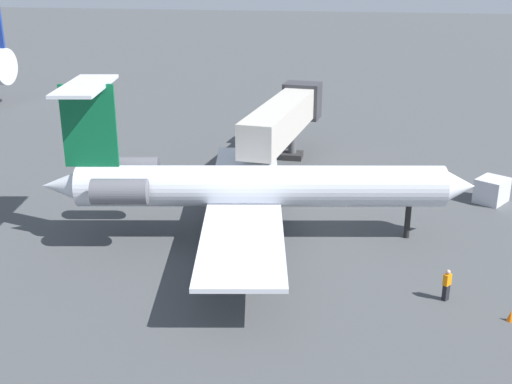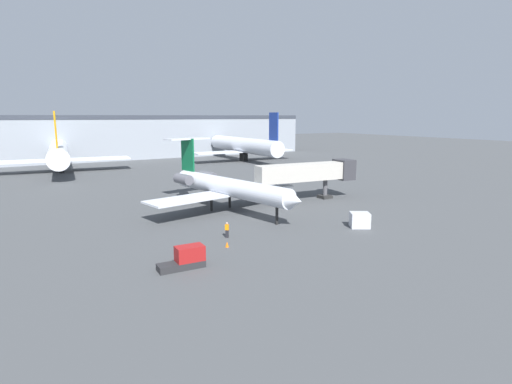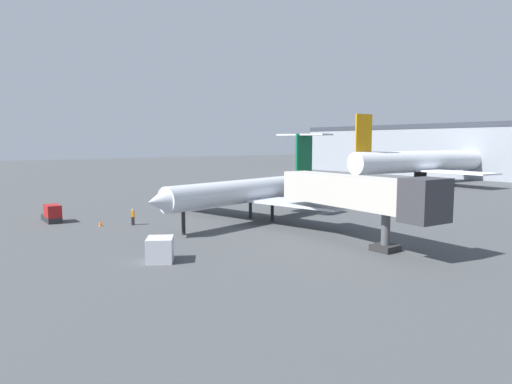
{
  "view_description": "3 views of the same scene",
  "coord_description": "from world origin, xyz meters",
  "px_view_note": "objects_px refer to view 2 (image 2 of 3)",
  "views": [
    {
      "loc": [
        -36.43,
        -2.17,
        16.04
      ],
      "look_at": [
        1.24,
        4.98,
        2.19
      ],
      "focal_mm": 44.32,
      "sensor_mm": 36.0,
      "label": 1
    },
    {
      "loc": [
        -26.37,
        -44.03,
        12.83
      ],
      "look_at": [
        1.04,
        0.58,
        3.12
      ],
      "focal_mm": 28.75,
      "sensor_mm": 36.0,
      "label": 2
    },
    {
      "loc": [
        37.99,
        -25.39,
        8.55
      ],
      "look_at": [
        -1.78,
        5.93,
        3.06
      ],
      "focal_mm": 32.23,
      "sensor_mm": 36.0,
      "label": 3
    }
  ],
  "objects_px": {
    "baggage_tug_lead": "(186,259)",
    "jet_bridge": "(312,172)",
    "regional_jet": "(225,186)",
    "cargo_container_uld": "(360,220)",
    "parked_airliner_west_mid": "(244,146)",
    "traffic_cone_near": "(227,244)",
    "parked_airliner_west_end": "(59,153)",
    "ground_crew_marshaller": "(227,230)"
  },
  "relations": [
    {
      "from": "cargo_container_uld",
      "to": "parked_airliner_west_mid",
      "type": "relative_size",
      "value": 0.08
    },
    {
      "from": "jet_bridge",
      "to": "ground_crew_marshaller",
      "type": "distance_m",
      "value": 23.85
    },
    {
      "from": "ground_crew_marshaller",
      "to": "parked_airliner_west_end",
      "type": "height_order",
      "value": "parked_airliner_west_end"
    },
    {
      "from": "cargo_container_uld",
      "to": "ground_crew_marshaller",
      "type": "bearing_deg",
      "value": 163.59
    },
    {
      "from": "jet_bridge",
      "to": "parked_airliner_west_end",
      "type": "bearing_deg",
      "value": 118.12
    },
    {
      "from": "traffic_cone_near",
      "to": "parked_airliner_west_mid",
      "type": "relative_size",
      "value": 0.02
    },
    {
      "from": "baggage_tug_lead",
      "to": "parked_airliner_west_mid",
      "type": "xyz_separation_m",
      "value": [
        46.77,
        71.38,
        3.64
      ]
    },
    {
      "from": "regional_jet",
      "to": "traffic_cone_near",
      "type": "xyz_separation_m",
      "value": [
        -7.28,
        -14.45,
        -3.19
      ]
    },
    {
      "from": "ground_crew_marshaller",
      "to": "cargo_container_uld",
      "type": "height_order",
      "value": "cargo_container_uld"
    },
    {
      "from": "parked_airliner_west_end",
      "to": "cargo_container_uld",
      "type": "bearing_deg",
      "value": -71.33
    },
    {
      "from": "baggage_tug_lead",
      "to": "cargo_container_uld",
      "type": "xyz_separation_m",
      "value": [
        22.28,
        1.63,
        0.04
      ]
    },
    {
      "from": "regional_jet",
      "to": "jet_bridge",
      "type": "height_order",
      "value": "regional_jet"
    },
    {
      "from": "baggage_tug_lead",
      "to": "parked_airliner_west_end",
      "type": "relative_size",
      "value": 0.11
    },
    {
      "from": "cargo_container_uld",
      "to": "parked_airliner_west_mid",
      "type": "distance_m",
      "value": 74.01
    },
    {
      "from": "regional_jet",
      "to": "cargo_container_uld",
      "type": "xyz_separation_m",
      "value": [
        9.38,
        -16.04,
        -2.59
      ]
    },
    {
      "from": "baggage_tug_lead",
      "to": "parked_airliner_west_end",
      "type": "height_order",
      "value": "parked_airliner_west_end"
    },
    {
      "from": "jet_bridge",
      "to": "parked_airliner_west_end",
      "type": "relative_size",
      "value": 0.45
    },
    {
      "from": "regional_jet",
      "to": "jet_bridge",
      "type": "bearing_deg",
      "value": -1.4
    },
    {
      "from": "ground_crew_marshaller",
      "to": "baggage_tug_lead",
      "type": "distance_m",
      "value": 9.37
    },
    {
      "from": "jet_bridge",
      "to": "parked_airliner_west_end",
      "type": "distance_m",
      "value": 62.9
    },
    {
      "from": "baggage_tug_lead",
      "to": "parked_airliner_west_end",
      "type": "distance_m",
      "value": 72.89
    },
    {
      "from": "jet_bridge",
      "to": "baggage_tug_lead",
      "type": "bearing_deg",
      "value": -148.19
    },
    {
      "from": "jet_bridge",
      "to": "ground_crew_marshaller",
      "type": "bearing_deg",
      "value": -151.64
    },
    {
      "from": "baggage_tug_lead",
      "to": "parked_airliner_west_mid",
      "type": "bearing_deg",
      "value": 56.76
    },
    {
      "from": "regional_jet",
      "to": "parked_airliner_west_mid",
      "type": "bearing_deg",
      "value": 57.77
    },
    {
      "from": "baggage_tug_lead",
      "to": "regional_jet",
      "type": "bearing_deg",
      "value": 53.86
    },
    {
      "from": "jet_bridge",
      "to": "parked_airliner_west_mid",
      "type": "distance_m",
      "value": 57.28
    },
    {
      "from": "ground_crew_marshaller",
      "to": "traffic_cone_near",
      "type": "height_order",
      "value": "ground_crew_marshaller"
    },
    {
      "from": "ground_crew_marshaller",
      "to": "traffic_cone_near",
      "type": "distance_m",
      "value": 3.3
    },
    {
      "from": "regional_jet",
      "to": "ground_crew_marshaller",
      "type": "relative_size",
      "value": 15.53
    },
    {
      "from": "jet_bridge",
      "to": "parked_airliner_west_mid",
      "type": "xyz_separation_m",
      "value": [
        18.88,
        54.08,
        0.15
      ]
    },
    {
      "from": "parked_airliner_west_mid",
      "to": "traffic_cone_near",
      "type": "bearing_deg",
      "value": -121.12
    },
    {
      "from": "parked_airliner_west_mid",
      "to": "jet_bridge",
      "type": "bearing_deg",
      "value": -109.25
    },
    {
      "from": "regional_jet",
      "to": "traffic_cone_near",
      "type": "relative_size",
      "value": 47.73
    },
    {
      "from": "parked_airliner_west_end",
      "to": "ground_crew_marshaller",
      "type": "bearing_deg",
      "value": -82.41
    },
    {
      "from": "parked_airliner_west_end",
      "to": "regional_jet",
      "type": "bearing_deg",
      "value": -75.1
    },
    {
      "from": "jet_bridge",
      "to": "ground_crew_marshaller",
      "type": "height_order",
      "value": "jet_bridge"
    },
    {
      "from": "parked_airliner_west_mid",
      "to": "regional_jet",
      "type": "bearing_deg",
      "value": -122.23
    },
    {
      "from": "baggage_tug_lead",
      "to": "jet_bridge",
      "type": "bearing_deg",
      "value": 31.81
    },
    {
      "from": "regional_jet",
      "to": "parked_airliner_west_end",
      "type": "relative_size",
      "value": 0.7
    },
    {
      "from": "baggage_tug_lead",
      "to": "traffic_cone_near",
      "type": "distance_m",
      "value": 6.5
    },
    {
      "from": "ground_crew_marshaller",
      "to": "baggage_tug_lead",
      "type": "bearing_deg",
      "value": -139.47
    }
  ]
}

